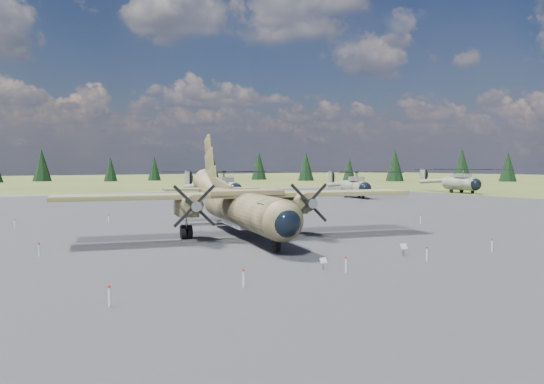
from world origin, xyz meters
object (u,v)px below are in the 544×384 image
transport_plane (239,202)px  helicopter_mid (355,179)px  helicopter_far (461,176)px  helicopter_near (222,180)px

transport_plane → helicopter_mid: bearing=51.8°
helicopter_mid → helicopter_far: size_ratio=0.96×
helicopter_far → transport_plane: bearing=-147.8°
transport_plane → helicopter_mid: transport_plane is taller
transport_plane → helicopter_near: size_ratio=1.23×
helicopter_mid → helicopter_far: bearing=15.6°
transport_plane → helicopter_mid: size_ratio=1.25×
helicopter_far → helicopter_mid: bearing=-172.0°
helicopter_near → helicopter_mid: 22.87m
helicopter_mid → helicopter_far: (27.21, 0.41, 0.21)m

